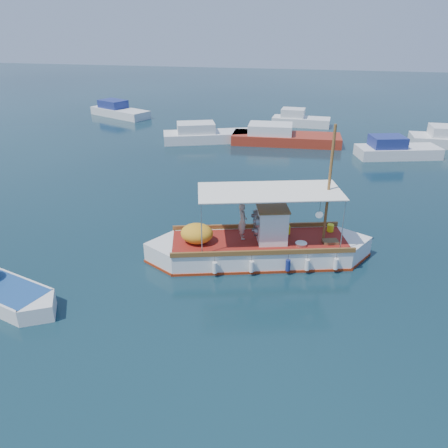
# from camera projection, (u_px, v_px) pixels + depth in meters

# --- Properties ---
(ground) EXTENTS (160.00, 160.00, 0.00)m
(ground) POSITION_uv_depth(u_px,v_px,m) (242.00, 266.00, 18.38)
(ground) COLOR black
(ground) RESTS_ON ground
(fishing_caique) EXTENTS (9.49, 4.46, 6.00)m
(fishing_caique) POSITION_uv_depth(u_px,v_px,m) (258.00, 248.00, 18.73)
(fishing_caique) COLOR white
(fishing_caique) RESTS_ON ground
(bg_boat_nw) EXTENTS (8.06, 4.88, 1.80)m
(bg_boat_nw) POSITION_uv_depth(u_px,v_px,m) (207.00, 136.00, 36.82)
(bg_boat_nw) COLOR silver
(bg_boat_nw) RESTS_ON ground
(bg_boat_n) EXTENTS (8.97, 3.25, 1.80)m
(bg_boat_n) POSITION_uv_depth(u_px,v_px,m) (283.00, 138.00, 36.16)
(bg_boat_n) COLOR maroon
(bg_boat_n) RESTS_ON ground
(bg_boat_ne) EXTENTS (6.40, 3.75, 1.80)m
(bg_boat_ne) POSITION_uv_depth(u_px,v_px,m) (395.00, 151.00, 32.60)
(bg_boat_ne) COLOR silver
(bg_boat_ne) RESTS_ON ground
(bg_boat_far_w) EXTENTS (7.31, 5.10, 1.80)m
(bg_boat_far_w) POSITION_uv_depth(u_px,v_px,m) (119.00, 111.00, 46.36)
(bg_boat_far_w) COLOR silver
(bg_boat_far_w) RESTS_ON ground
(bg_boat_far_n) EXTENTS (5.55, 2.29, 1.80)m
(bg_boat_far_n) POSITION_uv_depth(u_px,v_px,m) (299.00, 121.00, 42.24)
(bg_boat_far_n) COLOR silver
(bg_boat_far_n) RESTS_ON ground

